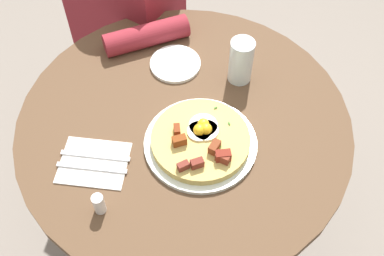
% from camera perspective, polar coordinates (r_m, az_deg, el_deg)
% --- Properties ---
extents(ground_plane, '(6.00, 6.00, 0.00)m').
position_cam_1_polar(ground_plane, '(1.92, -0.67, -12.56)').
color(ground_plane, gray).
extents(dining_table, '(0.91, 0.91, 0.75)m').
position_cam_1_polar(dining_table, '(1.42, -0.88, -3.39)').
color(dining_table, brown).
rests_on(dining_table, ground_plane).
extents(person_seated, '(0.52, 0.43, 1.14)m').
position_cam_1_polar(person_seated, '(1.84, -7.56, 10.32)').
color(person_seated, '#2D2D33').
rests_on(person_seated, ground_plane).
extents(pizza_plate, '(0.29, 0.29, 0.01)m').
position_cam_1_polar(pizza_plate, '(1.22, 1.03, -1.90)').
color(pizza_plate, silver).
rests_on(pizza_plate, dining_table).
extents(breakfast_pizza, '(0.26, 0.26, 0.05)m').
position_cam_1_polar(breakfast_pizza, '(1.20, 1.09, -1.39)').
color(breakfast_pizza, tan).
rests_on(breakfast_pizza, pizza_plate).
extents(bread_plate, '(0.15, 0.15, 0.01)m').
position_cam_1_polar(bread_plate, '(1.40, -2.04, 7.78)').
color(bread_plate, white).
rests_on(bread_plate, dining_table).
extents(napkin, '(0.21, 0.20, 0.00)m').
position_cam_1_polar(napkin, '(1.22, -11.80, -4.14)').
color(napkin, white).
rests_on(napkin, dining_table).
extents(fork, '(0.17, 0.09, 0.00)m').
position_cam_1_polar(fork, '(1.21, -12.05, -4.75)').
color(fork, silver).
rests_on(fork, napkin).
extents(knife, '(0.17, 0.09, 0.00)m').
position_cam_1_polar(knife, '(1.22, -11.63, -3.32)').
color(knife, silver).
rests_on(knife, napkin).
extents(water_glass, '(0.07, 0.07, 0.14)m').
position_cam_1_polar(water_glass, '(1.33, 5.96, 8.09)').
color(water_glass, silver).
rests_on(water_glass, dining_table).
extents(salt_shaker, '(0.03, 0.03, 0.06)m').
position_cam_1_polar(salt_shaker, '(1.13, -11.22, -9.01)').
color(salt_shaker, white).
rests_on(salt_shaker, dining_table).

